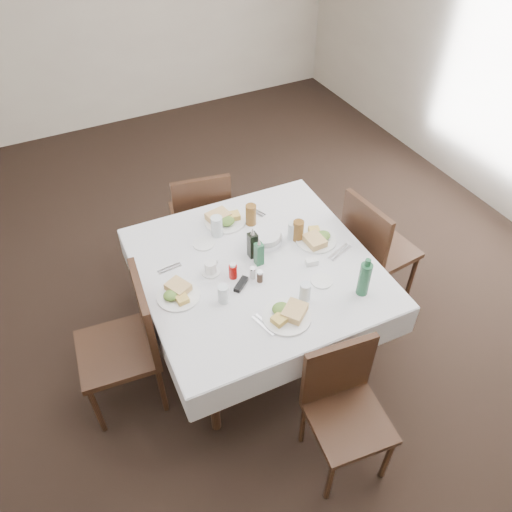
# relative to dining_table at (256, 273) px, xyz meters

# --- Properties ---
(ground_plane) EXTENTS (7.00, 7.00, 0.00)m
(ground_plane) POSITION_rel_dining_table_xyz_m (-0.23, 0.23, -0.69)
(ground_plane) COLOR black
(room_shell) EXTENTS (6.04, 7.04, 2.80)m
(room_shell) POSITION_rel_dining_table_xyz_m (-0.23, 0.23, 1.02)
(room_shell) COLOR #BEAF9D
(room_shell) RESTS_ON ground
(dining_table) EXTENTS (1.50, 1.50, 0.76)m
(dining_table) POSITION_rel_dining_table_xyz_m (0.00, 0.00, 0.00)
(dining_table) COLOR black
(dining_table) RESTS_ON ground
(chair_north) EXTENTS (0.51, 0.51, 0.93)m
(chair_north) POSITION_rel_dining_table_xyz_m (-0.02, 0.92, -0.16)
(chair_north) COLOR black
(chair_north) RESTS_ON ground
(chair_south) EXTENTS (0.46, 0.46, 0.89)m
(chair_south) POSITION_rel_dining_table_xyz_m (0.06, -0.94, -0.18)
(chair_south) COLOR black
(chair_south) RESTS_ON ground
(chair_east) EXTENTS (0.49, 0.49, 0.96)m
(chair_east) POSITION_rel_dining_table_xyz_m (0.95, -0.00, -0.14)
(chair_east) COLOR black
(chair_east) RESTS_ON ground
(chair_west) EXTENTS (0.51, 0.51, 0.98)m
(chair_west) POSITION_rel_dining_table_xyz_m (-0.87, -0.03, -0.13)
(chair_west) COLOR black
(chair_west) RESTS_ON ground
(meal_north) EXTENTS (0.29, 0.29, 0.06)m
(meal_north) POSITION_rel_dining_table_xyz_m (-0.00, 0.49, 0.10)
(meal_north) COLOR white
(meal_north) RESTS_ON dining_table
(meal_south) EXTENTS (0.28, 0.28, 0.06)m
(meal_south) POSITION_rel_dining_table_xyz_m (-0.03, -0.46, 0.10)
(meal_south) COLOR white
(meal_south) RESTS_ON dining_table
(meal_east) EXTENTS (0.28, 0.28, 0.06)m
(meal_east) POSITION_rel_dining_table_xyz_m (0.46, 0.03, 0.10)
(meal_east) COLOR white
(meal_east) RESTS_ON dining_table
(meal_west) EXTENTS (0.26, 0.26, 0.06)m
(meal_west) POSITION_rel_dining_table_xyz_m (-0.54, -0.02, 0.10)
(meal_west) COLOR white
(meal_west) RESTS_ON dining_table
(side_plate_a) EXTENTS (0.15, 0.15, 0.01)m
(side_plate_a) POSITION_rel_dining_table_xyz_m (-0.22, 0.34, 0.08)
(side_plate_a) COLOR white
(side_plate_a) RESTS_ON dining_table
(side_plate_b) EXTENTS (0.14, 0.14, 0.01)m
(side_plate_b) POSITION_rel_dining_table_xyz_m (0.29, -0.31, 0.08)
(side_plate_b) COLOR white
(side_plate_b) RESTS_ON dining_table
(water_n) EXTENTS (0.08, 0.08, 0.15)m
(water_n) POSITION_rel_dining_table_xyz_m (-0.10, 0.39, 0.15)
(water_n) COLOR silver
(water_n) RESTS_ON dining_table
(water_s) EXTENTS (0.07, 0.07, 0.12)m
(water_s) POSITION_rel_dining_table_xyz_m (0.13, -0.38, 0.13)
(water_s) COLOR silver
(water_s) RESTS_ON dining_table
(water_e) EXTENTS (0.07, 0.07, 0.12)m
(water_e) POSITION_rel_dining_table_xyz_m (0.34, 0.13, 0.14)
(water_e) COLOR silver
(water_e) RESTS_ON dining_table
(water_w) EXTENTS (0.06, 0.06, 0.12)m
(water_w) POSITION_rel_dining_table_xyz_m (-0.31, -0.18, 0.13)
(water_w) COLOR silver
(water_w) RESTS_ON dining_table
(iced_tea_a) EXTENTS (0.07, 0.07, 0.15)m
(iced_tea_a) POSITION_rel_dining_table_xyz_m (0.15, 0.39, 0.15)
(iced_tea_a) COLOR brown
(iced_tea_a) RESTS_ON dining_table
(iced_tea_b) EXTENTS (0.07, 0.07, 0.15)m
(iced_tea_b) POSITION_rel_dining_table_xyz_m (0.36, 0.10, 0.15)
(iced_tea_b) COLOR brown
(iced_tea_b) RESTS_ON dining_table
(bread_basket) EXTENTS (0.23, 0.23, 0.08)m
(bread_basket) POSITION_rel_dining_table_xyz_m (0.15, 0.18, 0.11)
(bread_basket) COLOR silver
(bread_basket) RESTS_ON dining_table
(oil_cruet_dark) EXTENTS (0.06, 0.06, 0.23)m
(oil_cruet_dark) POSITION_rel_dining_table_xyz_m (0.02, 0.09, 0.17)
(oil_cruet_dark) COLOR black
(oil_cruet_dark) RESTS_ON dining_table
(oil_cruet_green) EXTENTS (0.05, 0.05, 0.21)m
(oil_cruet_green) POSITION_rel_dining_table_xyz_m (0.02, 0.01, 0.16)
(oil_cruet_green) COLOR #235D3A
(oil_cruet_green) RESTS_ON dining_table
(ketchup_bottle) EXTENTS (0.05, 0.05, 0.11)m
(ketchup_bottle) POSITION_rel_dining_table_xyz_m (-0.18, -0.03, 0.13)
(ketchup_bottle) COLOR #B30C09
(ketchup_bottle) RESTS_ON dining_table
(salt_shaker) EXTENTS (0.04, 0.04, 0.08)m
(salt_shaker) POSITION_rel_dining_table_xyz_m (-0.07, -0.09, 0.11)
(salt_shaker) COLOR white
(salt_shaker) RESTS_ON dining_table
(pepper_shaker) EXTENTS (0.04, 0.04, 0.08)m
(pepper_shaker) POSITION_rel_dining_table_xyz_m (-0.04, -0.14, 0.12)
(pepper_shaker) COLOR #3A271C
(pepper_shaker) RESTS_ON dining_table
(coffee_mug) EXTENTS (0.12, 0.12, 0.09)m
(coffee_mug) POSITION_rel_dining_table_xyz_m (-0.28, 0.07, 0.11)
(coffee_mug) COLOR white
(coffee_mug) RESTS_ON dining_table
(sunglasses) EXTENTS (0.12, 0.11, 0.03)m
(sunglasses) POSITION_rel_dining_table_xyz_m (-0.17, -0.12, 0.09)
(sunglasses) COLOR black
(sunglasses) RESTS_ON dining_table
(green_bottle) EXTENTS (0.07, 0.07, 0.27)m
(green_bottle) POSITION_rel_dining_table_xyz_m (0.46, -0.50, 0.19)
(green_bottle) COLOR #235D3A
(green_bottle) RESTS_ON dining_table
(sugar_caddy) EXTENTS (0.09, 0.06, 0.04)m
(sugar_caddy) POSITION_rel_dining_table_xyz_m (0.32, -0.15, 0.09)
(sugar_caddy) COLOR white
(sugar_caddy) RESTS_ON dining_table
(cutlery_n) EXTENTS (0.10, 0.17, 0.01)m
(cutlery_n) POSITION_rel_dining_table_xyz_m (0.24, 0.50, 0.08)
(cutlery_n) COLOR silver
(cutlery_n) RESTS_ON dining_table
(cutlery_s) EXTENTS (0.09, 0.18, 0.01)m
(cutlery_s) POSITION_rel_dining_table_xyz_m (-0.18, -0.46, 0.08)
(cutlery_s) COLOR silver
(cutlery_s) RESTS_ON dining_table
(cutlery_e) EXTENTS (0.20, 0.11, 0.01)m
(cutlery_e) POSITION_rel_dining_table_xyz_m (0.54, -0.14, 0.08)
(cutlery_e) COLOR silver
(cutlery_e) RESTS_ON dining_table
(cutlery_w) EXTENTS (0.16, 0.05, 0.01)m
(cutlery_w) POSITION_rel_dining_table_xyz_m (-0.51, 0.22, 0.08)
(cutlery_w) COLOR silver
(cutlery_w) RESTS_ON dining_table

